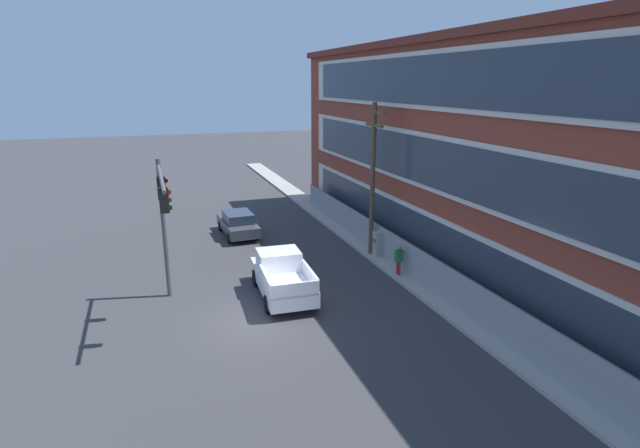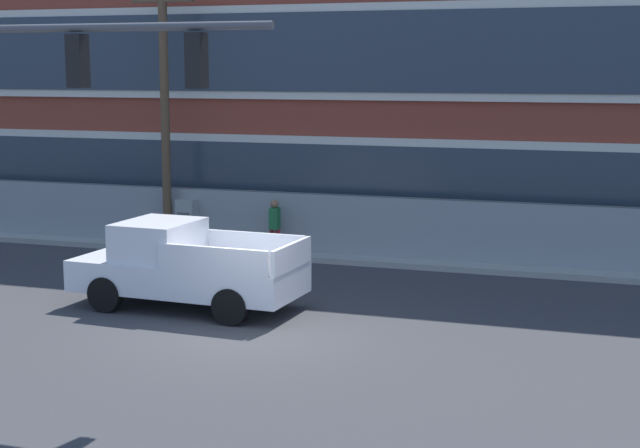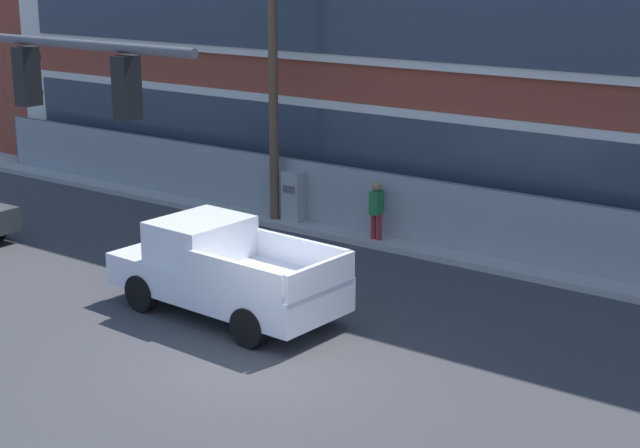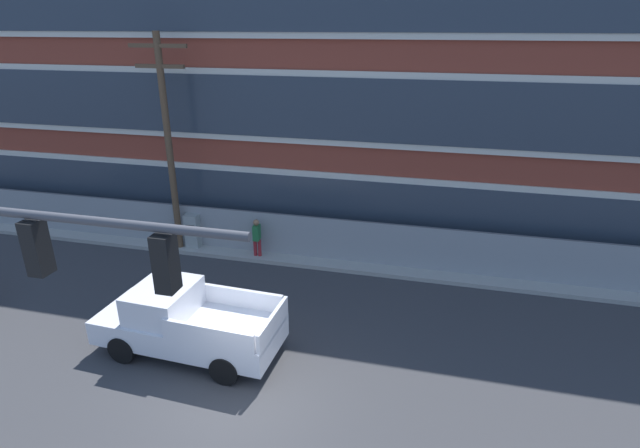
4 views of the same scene
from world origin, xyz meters
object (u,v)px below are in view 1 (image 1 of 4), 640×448
Objects in this scene: traffic_signal_mast at (163,209)px; pickup_truck_white at (282,276)px; pedestrian_near_cabinet at (399,259)px; sedan_dark_grey at (238,223)px; electrical_cabinet at (378,245)px; utility_pole_near_corner at (373,174)px.

traffic_signal_mast is 6.09m from pickup_truck_white.
sedan_dark_grey is at bearing -147.07° from pedestrian_near_cabinet.
pickup_truck_white is 7.06m from electrical_cabinet.
sedan_dark_grey reaches higher than electrical_cabinet.
pedestrian_near_cabinet is at bearing -0.81° from utility_pole_near_corner.
electrical_cabinet is at bearing 21.35° from utility_pole_near_corner.
utility_pole_near_corner is at bearing 45.10° from sedan_dark_grey.
traffic_signal_mast is at bearing -88.93° from pedestrian_near_cabinet.
utility_pole_near_corner reaches higher than traffic_signal_mast.
electrical_cabinet is at bearing 115.60° from pickup_truck_white.
traffic_signal_mast is 1.38× the size of sedan_dark_grey.
sedan_dark_grey is 9.55m from electrical_cabinet.
sedan_dark_grey is (-9.99, 4.70, -3.72)m from traffic_signal_mast.
utility_pole_near_corner is at bearing -158.65° from electrical_cabinet.
traffic_signal_mast reaches higher than electrical_cabinet.
utility_pole_near_corner is at bearing 120.26° from pickup_truck_white.
pickup_truck_white is (-0.04, 4.93, -3.59)m from traffic_signal_mast.
pickup_truck_white is 3.45× the size of electrical_cabinet.
traffic_signal_mast is at bearing -25.17° from sedan_dark_grey.
pedestrian_near_cabinet is (-0.21, 11.03, -3.55)m from traffic_signal_mast.
pickup_truck_white reaches higher than pedestrian_near_cabinet.
electrical_cabinet is (0.54, 0.21, -3.91)m from utility_pole_near_corner.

